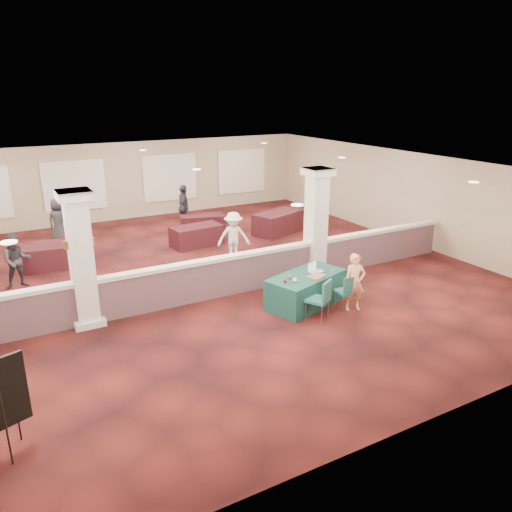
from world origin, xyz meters
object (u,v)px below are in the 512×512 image
conf_chair_side (321,297)px  far_table_back_left (63,253)px  attendee_b (234,237)px  near_table (306,290)px  woman (355,282)px  far_table_front_right (278,222)px  far_table_front_left (55,256)px  attendee_c (184,208)px  conf_chair_main (348,289)px  far_table_front_center (197,236)px  attendee_a (17,261)px  far_table_back_right (294,221)px  attendee_d (58,221)px  far_table_back_center (202,223)px

conf_chair_side → far_table_back_left: (-4.76, 7.17, -0.23)m
conf_chair_side → attendee_b: 4.90m
near_table → attendee_b: size_ratio=1.32×
conf_chair_side → attendee_b: size_ratio=0.63×
woman → far_table_front_right: bearing=93.2°
far_table_front_left → attendee_c: 5.55m
conf_chair_main → attendee_c: attendee_c is taller
woman → far_table_front_center: (-1.37, 6.91, -0.38)m
woman → attendee_a: 9.18m
conf_chair_main → far_table_back_left: size_ratio=0.51×
far_table_front_right → far_table_front_left: bearing=180.0°
far_table_front_left → far_table_back_left: bearing=34.6°
far_table_back_right → attendee_d: (-8.39, 2.51, 0.49)m
conf_chair_side → far_table_front_center: conf_chair_side is taller
near_table → attendee_d: (-4.66, 8.76, 0.41)m
far_table_front_right → attendee_b: (-2.94, -2.07, 0.39)m
far_table_back_left → far_table_back_right: far_table_back_left is taller
attendee_a → near_table: bearing=-36.9°
woman → attendee_b: 4.92m
woman → conf_chair_side: bearing=-157.2°
far_table_front_right → attendee_a: (-9.20, -1.21, 0.37)m
far_table_back_right → attendee_a: size_ratio=1.03×
conf_chair_main → conf_chair_side: size_ratio=0.90×
far_table_front_center → attendee_c: attendee_c is taller
conf_chair_side → woman: woman is taller
far_table_front_left → far_table_front_center: 4.73m
woman → attendee_d: (-5.53, 9.61, 0.08)m
far_table_back_left → attendee_c: (4.81, 1.94, 0.53)m
near_table → far_table_back_center: size_ratio=1.27×
far_table_front_center → far_table_back_center: far_table_front_center is taller
conf_chair_main → far_table_front_right: size_ratio=0.45×
far_table_front_right → attendee_b: 3.62m
attendee_a → attendee_c: (6.20, 3.35, 0.12)m
conf_chair_main → attendee_d: 10.95m
near_table → far_table_front_left: bearing=112.7°
far_table_back_right → attendee_a: attendee_a is taller
far_table_front_center → attendee_d: 4.98m
woman → far_table_front_center: woman is taller
attendee_b → far_table_front_left: bearing=178.2°
far_table_front_left → far_table_back_right: (8.96, 0.20, -0.04)m
far_table_back_center → attendee_c: (-0.50, 0.61, 0.55)m
woman → far_table_back_right: (2.86, 7.11, -0.41)m
attendee_a → attendee_b: (6.26, -0.86, 0.03)m
near_table → far_table_back_right: (3.73, 6.25, -0.08)m
woman → far_table_back_left: 9.19m
far_table_back_right → far_table_front_left: bearing=-178.7°
attendee_a → attendee_c: bearing=28.9°
far_table_front_left → attendee_d: size_ratio=1.10×
conf_chair_main → attendee_c: 9.00m
far_table_front_center → attendee_b: (0.43, -2.07, 0.44)m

